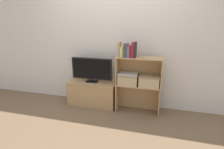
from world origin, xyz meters
name	(u,v)px	position (x,y,z in m)	size (l,w,h in m)	color
ground_plane	(110,111)	(0.00, 0.00, 0.00)	(16.00, 16.00, 0.00)	brown
wall_back	(116,43)	(0.00, 0.41, 1.20)	(10.00, 0.05, 2.40)	silver
tv_stand	(93,93)	(-0.41, 0.19, 0.24)	(0.94, 0.40, 0.48)	tan
tv	(92,69)	(-0.41, 0.19, 0.72)	(0.78, 0.14, 0.46)	black
bookshelf_lower_tier	(138,94)	(0.48, 0.19, 0.32)	(0.77, 0.28, 0.52)	tan
bookshelf_upper_tier	(139,67)	(0.48, 0.19, 0.82)	(0.77, 0.28, 0.49)	tan
book_tan	(120,49)	(0.14, 0.10, 1.14)	(0.03, 0.15, 0.26)	tan
book_ivory	(122,52)	(0.18, 0.10, 1.10)	(0.03, 0.15, 0.17)	silver
book_mustard	(123,51)	(0.20, 0.10, 1.11)	(0.02, 0.15, 0.20)	gold
book_forest	(125,50)	(0.24, 0.10, 1.12)	(0.03, 0.13, 0.23)	#286638
book_plum	(127,50)	(0.27, 0.10, 1.12)	(0.03, 0.15, 0.23)	#6B2D66
book_skyblue	(129,52)	(0.30, 0.10, 1.10)	(0.02, 0.15, 0.18)	#709ECC
book_maroon	(131,51)	(0.33, 0.10, 1.11)	(0.03, 0.15, 0.20)	maroon
book_crimson	(133,50)	(0.37, 0.10, 1.14)	(0.04, 0.12, 0.25)	#B22328
book_charcoal	(135,50)	(0.41, 0.10, 1.14)	(0.03, 0.16, 0.26)	#232328
storage_basket_left	(128,79)	(0.30, 0.12, 0.62)	(0.34, 0.24, 0.19)	tan
storage_basket_right	(149,80)	(0.66, 0.12, 0.62)	(0.34, 0.24, 0.19)	tan
laptop	(128,74)	(0.30, 0.12, 0.71)	(0.34, 0.23, 0.02)	#BCBCC1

